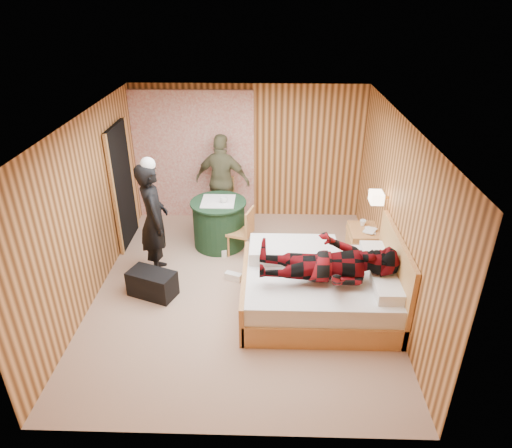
{
  "coord_description": "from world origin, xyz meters",
  "views": [
    {
      "loc": [
        0.37,
        -5.55,
        3.98
      ],
      "look_at": [
        0.21,
        0.05,
        1.05
      ],
      "focal_mm": 32.0,
      "sensor_mm": 36.0,
      "label": 1
    }
  ],
  "objects_px": {
    "bed": "(322,287)",
    "chair_far": "(223,199)",
    "wall_lamp": "(377,197)",
    "nightstand": "(362,245)",
    "round_table": "(219,223)",
    "duffel_bag": "(152,284)",
    "man_on_bed": "(329,254)",
    "woman_standing": "(154,220)",
    "chair_near": "(244,229)",
    "man_at_table": "(223,181)"
  },
  "relations": [
    {
      "from": "bed",
      "to": "chair_far",
      "type": "distance_m",
      "value": 2.9
    },
    {
      "from": "wall_lamp",
      "to": "nightstand",
      "type": "xyz_separation_m",
      "value": [
        -0.04,
        0.33,
        -0.99
      ]
    },
    {
      "from": "round_table",
      "to": "duffel_bag",
      "type": "bearing_deg",
      "value": -119.14
    },
    {
      "from": "nightstand",
      "to": "man_on_bed",
      "type": "relative_size",
      "value": 0.35
    },
    {
      "from": "duffel_bag",
      "to": "chair_far",
      "type": "bearing_deg",
      "value": 91.0
    },
    {
      "from": "nightstand",
      "to": "woman_standing",
      "type": "distance_m",
      "value": 3.27
    },
    {
      "from": "chair_near",
      "to": "wall_lamp",
      "type": "bearing_deg",
      "value": 91.55
    },
    {
      "from": "duffel_bag",
      "to": "round_table",
      "type": "bearing_deg",
      "value": 82.23
    },
    {
      "from": "duffel_bag",
      "to": "woman_standing",
      "type": "bearing_deg",
      "value": 115.41
    },
    {
      "from": "nightstand",
      "to": "duffel_bag",
      "type": "relative_size",
      "value": 0.93
    },
    {
      "from": "chair_far",
      "to": "woman_standing",
      "type": "relative_size",
      "value": 0.52
    },
    {
      "from": "bed",
      "to": "man_at_table",
      "type": "xyz_separation_m",
      "value": [
        -1.58,
        2.48,
        0.53
      ]
    },
    {
      "from": "man_at_table",
      "to": "nightstand",
      "type": "bearing_deg",
      "value": 164.49
    },
    {
      "from": "duffel_bag",
      "to": "man_at_table",
      "type": "height_order",
      "value": "man_at_table"
    },
    {
      "from": "duffel_bag",
      "to": "man_at_table",
      "type": "relative_size",
      "value": 0.39
    },
    {
      "from": "wall_lamp",
      "to": "chair_far",
      "type": "distance_m",
      "value": 2.95
    },
    {
      "from": "bed",
      "to": "nightstand",
      "type": "height_order",
      "value": "bed"
    },
    {
      "from": "man_at_table",
      "to": "man_on_bed",
      "type": "xyz_separation_m",
      "value": [
        1.6,
        -2.71,
        0.13
      ]
    },
    {
      "from": "round_table",
      "to": "man_on_bed",
      "type": "relative_size",
      "value": 0.53
    },
    {
      "from": "duffel_bag",
      "to": "man_on_bed",
      "type": "height_order",
      "value": "man_on_bed"
    },
    {
      "from": "nightstand",
      "to": "round_table",
      "type": "xyz_separation_m",
      "value": [
        -2.33,
        0.5,
        0.1
      ]
    },
    {
      "from": "wall_lamp",
      "to": "duffel_bag",
      "type": "bearing_deg",
      "value": -168.65
    },
    {
      "from": "nightstand",
      "to": "round_table",
      "type": "distance_m",
      "value": 2.39
    },
    {
      "from": "duffel_bag",
      "to": "bed",
      "type": "bearing_deg",
      "value": 16.1
    },
    {
      "from": "nightstand",
      "to": "duffel_bag",
      "type": "bearing_deg",
      "value": -162.9
    },
    {
      "from": "wall_lamp",
      "to": "bed",
      "type": "xyz_separation_m",
      "value": [
        -0.8,
        -0.86,
        -0.97
      ]
    },
    {
      "from": "nightstand",
      "to": "duffel_bag",
      "type": "distance_m",
      "value": 3.3
    },
    {
      "from": "bed",
      "to": "chair_near",
      "type": "xyz_separation_m",
      "value": [
        -1.13,
        1.38,
        0.15
      ]
    },
    {
      "from": "chair_near",
      "to": "man_at_table",
      "type": "xyz_separation_m",
      "value": [
        -0.44,
        1.09,
        0.38
      ]
    },
    {
      "from": "chair_far",
      "to": "woman_standing",
      "type": "height_order",
      "value": "woman_standing"
    },
    {
      "from": "round_table",
      "to": "duffel_bag",
      "type": "height_order",
      "value": "round_table"
    },
    {
      "from": "bed",
      "to": "man_at_table",
      "type": "height_order",
      "value": "man_at_table"
    },
    {
      "from": "chair_far",
      "to": "man_at_table",
      "type": "xyz_separation_m",
      "value": [
        0.0,
        0.05,
        0.32
      ]
    },
    {
      "from": "bed",
      "to": "chair_far",
      "type": "xyz_separation_m",
      "value": [
        -1.58,
        2.43,
        0.21
      ]
    },
    {
      "from": "man_at_table",
      "to": "man_on_bed",
      "type": "height_order",
      "value": "man_on_bed"
    },
    {
      "from": "bed",
      "to": "round_table",
      "type": "bearing_deg",
      "value": 132.89
    },
    {
      "from": "bed",
      "to": "man_on_bed",
      "type": "bearing_deg",
      "value": -82.81
    },
    {
      "from": "wall_lamp",
      "to": "woman_standing",
      "type": "distance_m",
      "value": 3.27
    },
    {
      "from": "bed",
      "to": "duffel_bag",
      "type": "height_order",
      "value": "bed"
    },
    {
      "from": "nightstand",
      "to": "chair_far",
      "type": "xyz_separation_m",
      "value": [
        -2.34,
        1.24,
        0.23
      ]
    },
    {
      "from": "nightstand",
      "to": "round_table",
      "type": "height_order",
      "value": "round_table"
    },
    {
      "from": "bed",
      "to": "nightstand",
      "type": "bearing_deg",
      "value": 57.51
    },
    {
      "from": "round_table",
      "to": "chair_far",
      "type": "relative_size",
      "value": 1.0
    },
    {
      "from": "round_table",
      "to": "woman_standing",
      "type": "distance_m",
      "value": 1.31
    },
    {
      "from": "wall_lamp",
      "to": "chair_far",
      "type": "bearing_deg",
      "value": 146.65
    },
    {
      "from": "bed",
      "to": "man_on_bed",
      "type": "xyz_separation_m",
      "value": [
        0.03,
        -0.23,
        0.67
      ]
    },
    {
      "from": "man_on_bed",
      "to": "wall_lamp",
      "type": "bearing_deg",
      "value": 54.7
    },
    {
      "from": "round_table",
      "to": "duffel_bag",
      "type": "xyz_separation_m",
      "value": [
        -0.82,
        -1.47,
        -0.23
      ]
    },
    {
      "from": "round_table",
      "to": "wall_lamp",
      "type": "bearing_deg",
      "value": -19.3
    },
    {
      "from": "duffel_bag",
      "to": "man_at_table",
      "type": "bearing_deg",
      "value": 91.35
    }
  ]
}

